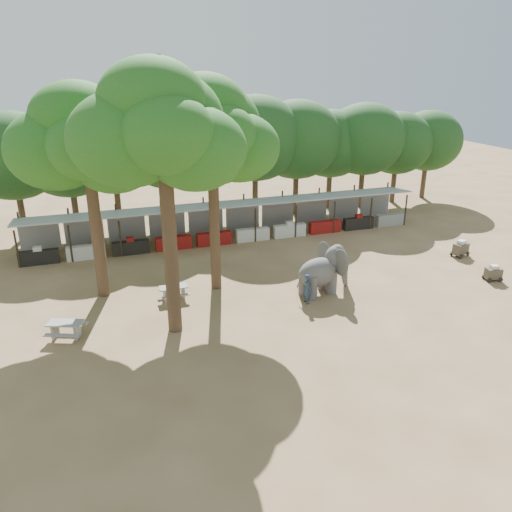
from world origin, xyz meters
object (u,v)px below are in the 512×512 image
object	(u,v)px
handler	(307,289)
cart_back	(461,248)
yard_tree_center	(158,129)
picnic_table_near	(66,328)
elephant	(324,270)
yard_tree_left	(83,141)
yard_tree_back	(208,131)
picnic_table_far	(174,291)
cart_front	(493,273)

from	to	relation	value
handler	cart_back	size ratio (longest dim) A/B	1.28
yard_tree_center	picnic_table_near	bearing A→B (deg)	172.01
elephant	picnic_table_near	distance (m)	13.26
elephant	handler	size ratio (longest dim) A/B	2.17
yard_tree_left	yard_tree_back	distance (m)	6.09
handler	picnic_table_far	xyz separation A→B (m)	(-6.49, 2.65, -0.33)
yard_tree_back	cart_front	distance (m)	17.99
yard_tree_back	handler	xyz separation A→B (m)	(4.14, -3.57, -7.74)
elephant	handler	distance (m)	1.75
yard_tree_left	picnic_table_far	bearing A→B (deg)	-27.68
cart_front	handler	bearing A→B (deg)	-172.81
yard_tree_back	handler	world-z (taller)	yard_tree_back
yard_tree_back	picnic_table_far	size ratio (longest dim) A/B	7.63
yard_tree_back	yard_tree_center	bearing A→B (deg)	-126.86
yard_tree_left	elephant	xyz separation A→B (m)	(11.53, -3.63, -6.90)
picnic_table_near	picnic_table_far	distance (m)	5.86
yard_tree_back	cart_front	world-z (taller)	yard_tree_back
picnic_table_far	cart_back	bearing A→B (deg)	-0.06
yard_tree_left	handler	distance (m)	13.35
yard_tree_left	yard_tree_back	world-z (taller)	yard_tree_back
picnic_table_far	cart_front	distance (m)	18.16
yard_tree_left	picnic_table_far	distance (m)	8.75
yard_tree_center	yard_tree_back	world-z (taller)	yard_tree_center
picnic_table_near	cart_back	xyz separation A→B (m)	(24.06, 2.88, 0.02)
picnic_table_far	handler	bearing A→B (deg)	-23.67
yard_tree_left	elephant	world-z (taller)	yard_tree_left
yard_tree_center	yard_tree_back	distance (m)	5.04
yard_tree_left	yard_tree_back	xyz separation A→B (m)	(6.00, -1.00, 0.34)
elephant	handler	xyz separation A→B (m)	(-1.39, -0.93, -0.49)
yard_tree_left	picnic_table_far	world-z (taller)	yard_tree_left
picnic_table_near	elephant	bearing A→B (deg)	24.18
picnic_table_far	yard_tree_center	bearing A→B (deg)	-103.21
yard_tree_left	handler	size ratio (longest dim) A/B	6.83
yard_tree_back	elephant	world-z (taller)	yard_tree_back
yard_tree_left	handler	bearing A→B (deg)	-24.25
yard_tree_back	handler	distance (m)	9.47
yard_tree_back	picnic_table_near	distance (m)	11.61
yard_tree_center	cart_front	world-z (taller)	yard_tree_center
handler	cart_front	distance (m)	11.38
yard_tree_left	picnic_table_near	distance (m)	8.99
yard_tree_left	cart_back	bearing A→B (deg)	-3.74
handler	cart_back	world-z (taller)	handler
yard_tree_back	picnic_table_near	xyz separation A→B (m)	(-7.68, -3.34, -8.03)
yard_tree_left	cart_front	distance (m)	23.44
cart_front	cart_back	size ratio (longest dim) A/B	0.83
cart_back	picnic_table_near	bearing A→B (deg)	169.26
yard_tree_left	yard_tree_center	xyz separation A→B (m)	(3.00, -5.00, 1.01)
elephant	picnic_table_far	bearing A→B (deg)	154.74
handler	yard_tree_left	bearing A→B (deg)	60.97
yard_tree_left	picnic_table_near	size ratio (longest dim) A/B	5.62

